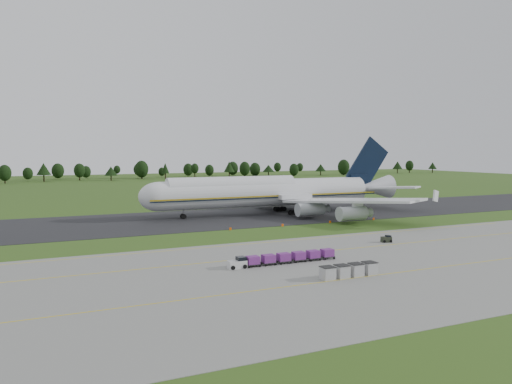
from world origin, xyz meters
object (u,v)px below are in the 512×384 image
utility_cart (386,240)px  edge_markers (307,224)px  aircraft (272,192)px  baggage_train (282,258)px  uld_row (349,270)px

utility_cart → edge_markers: (-2.26, 27.03, -0.31)m
aircraft → baggage_train: aircraft is taller
aircraft → edge_markers: bearing=-93.7°
utility_cart → edge_markers: 27.13m
utility_cart → uld_row: bearing=-139.1°
aircraft → utility_cart: (0.81, -49.31, -5.84)m
aircraft → utility_cart: aircraft is taller
aircraft → utility_cart: size_ratio=36.91×
baggage_train → edge_markers: 43.19m
uld_row → baggage_train: bearing=112.8°
utility_cart → edge_markers: bearing=94.8°
baggage_train → uld_row: size_ratio=2.07×
edge_markers → aircraft: bearing=86.3°
aircraft → utility_cart: bearing=-89.1°
baggage_train → aircraft: bearing=65.1°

